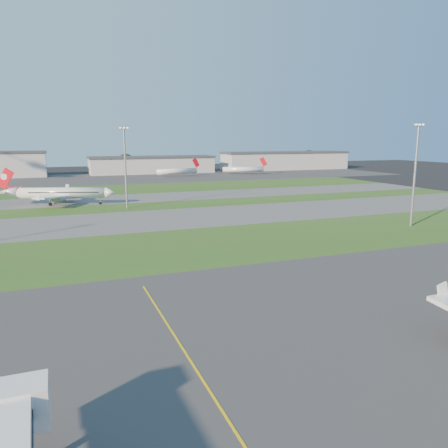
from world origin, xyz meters
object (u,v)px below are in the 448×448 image
mini_jet_far (243,169)px  light_mast_east (415,168)px  light_mast_centre (125,162)px  airliner_taxiing (61,193)px  mini_jet_near (177,171)px

mini_jet_far → light_mast_east: bearing=-82.0°
mini_jet_far → light_mast_centre: 147.69m
light_mast_east → light_mast_centre: bearing=138.4°
mini_jet_far → light_mast_east: 173.90m
airliner_taxiing → mini_jet_near: bearing=-106.3°
airliner_taxiing → mini_jet_far: (111.19, 98.79, -0.68)m
airliner_taxiing → mini_jet_far: airliner_taxiing is taller
mini_jet_near → light_mast_east: 170.77m
mini_jet_near → light_mast_east: light_mast_east is taller
airliner_taxiing → light_mast_centre: bearing=158.3°
light_mast_centre → airliner_taxiing: bearing=139.9°
light_mast_centre → light_mast_east: bearing=-41.6°
mini_jet_far → light_mast_east: size_ratio=1.08×
mini_jet_near → light_mast_centre: (-47.92, -113.71, 11.53)m
mini_jet_near → light_mast_east: (15.08, -169.71, 11.53)m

